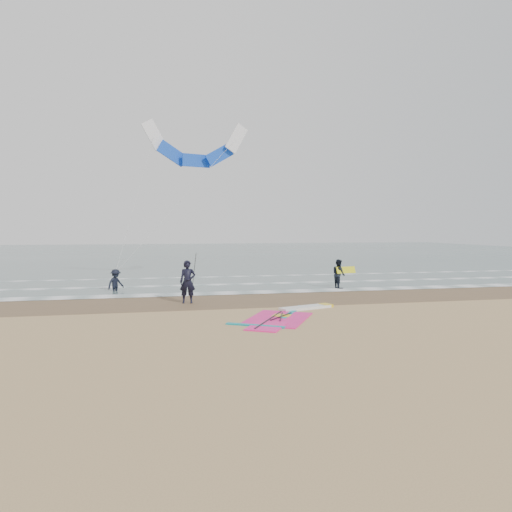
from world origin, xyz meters
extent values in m
plane|color=tan|center=(0.00, 0.00, 0.00)|extent=(120.00, 120.00, 0.00)
cube|color=#47605E|center=(0.00, 48.00, 0.01)|extent=(120.00, 80.00, 0.02)
cube|color=brown|center=(0.00, 6.00, 0.00)|extent=(120.00, 5.00, 0.01)
cube|color=white|center=(0.00, 8.20, 0.03)|extent=(120.00, 1.20, 0.02)
cube|color=white|center=(0.00, 12.00, 0.03)|extent=(120.00, 0.70, 0.02)
cube|color=white|center=(0.00, 16.50, 0.03)|extent=(120.00, 0.50, 0.01)
cube|color=white|center=(0.62, 2.88, 0.06)|extent=(2.47, 1.31, 0.12)
cube|color=yellow|center=(1.67, 3.22, 0.06)|extent=(0.59, 0.68, 0.12)
cube|color=#FF2087|center=(-1.11, 0.97, 0.02)|extent=(3.36, 3.72, 0.04)
cube|color=#FF2087|center=(-1.83, -0.28, 0.02)|extent=(1.86, 2.07, 0.04)
cube|color=#0C8C99|center=(-0.15, 2.21, 0.02)|extent=(1.72, 2.76, 0.05)
cube|color=#0C8C99|center=(-2.22, -0.09, 0.02)|extent=(2.02, 1.29, 0.05)
cube|color=yellow|center=(-0.82, 1.45, 0.02)|extent=(0.87, 0.83, 0.05)
cylinder|color=black|center=(-1.50, 0.77, 0.05)|extent=(1.78, 3.02, 0.06)
cylinder|color=black|center=(-0.92, 1.16, 0.07)|extent=(1.18, 1.31, 0.04)
cylinder|color=black|center=(-0.92, 1.16, 0.07)|extent=(0.57, 1.65, 0.04)
imported|color=black|center=(-4.30, 5.43, 1.00)|extent=(0.78, 0.55, 2.01)
imported|color=black|center=(4.60, 8.96, 0.85)|extent=(0.74, 0.90, 1.71)
imported|color=black|center=(-7.99, 10.31, 0.79)|extent=(1.14, 1.13, 1.58)
cylinder|color=black|center=(-4.00, 5.43, 1.47)|extent=(0.17, 0.86, 1.82)
cube|color=yellow|center=(5.00, 8.86, 1.08)|extent=(1.30, 0.51, 0.39)
cube|color=white|center=(-5.86, 14.42, 9.47)|extent=(1.62, 0.57, 2.05)
cube|color=blue|center=(-4.73, 14.42, 8.34)|extent=(2.00, 0.68, 1.66)
cube|color=blue|center=(-3.19, 14.42, 7.93)|extent=(1.84, 0.63, 0.83)
cube|color=blue|center=(-1.65, 14.42, 8.34)|extent=(2.00, 0.68, 1.66)
cube|color=white|center=(-0.52, 14.42, 9.47)|extent=(1.62, 0.57, 2.05)
cylinder|color=beige|center=(-6.93, 12.37, 5.25)|extent=(2.15, 4.13, 8.45)
cylinder|color=beige|center=(-4.26, 12.37, 5.25)|extent=(7.50, 4.13, 8.46)
camera|label=1|loc=(-5.46, -15.89, 3.50)|focal=32.00mm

